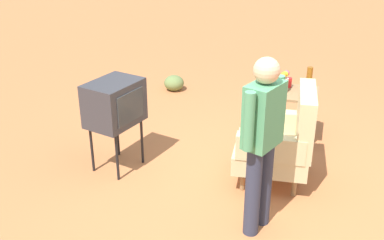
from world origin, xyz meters
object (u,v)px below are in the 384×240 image
at_px(bottle_tall_amber, 309,79).
at_px(soda_can_red, 289,82).
at_px(armchair, 282,140).
at_px(tv_on_stand, 114,104).
at_px(person_standing, 262,137).
at_px(flower_vase, 285,80).
at_px(side_table, 294,99).

bearing_deg(bottle_tall_amber, soda_can_red, -101.60).
height_order(armchair, bottle_tall_amber, armchair).
bearing_deg(tv_on_stand, soda_can_red, 128.94).
relative_size(person_standing, bottle_tall_amber, 5.47).
height_order(armchair, soda_can_red, armchair).
relative_size(person_standing, flower_vase, 6.19).
bearing_deg(person_standing, flower_vase, -179.82).
bearing_deg(bottle_tall_amber, armchair, -8.93).
distance_m(armchair, person_standing, 0.99).
relative_size(side_table, soda_can_red, 5.38).
relative_size(person_standing, soda_can_red, 13.44).
height_order(tv_on_stand, bottle_tall_amber, tv_on_stand).
xyz_separation_m(side_table, tv_on_stand, (1.25, -1.82, 0.23)).
distance_m(armchair, soda_can_red, 1.20).
xyz_separation_m(side_table, soda_can_red, (-0.15, -0.09, 0.16)).
xyz_separation_m(person_standing, bottle_tall_amber, (-2.01, 0.27, -0.13)).
height_order(person_standing, soda_can_red, person_standing).
relative_size(armchair, side_table, 1.62).
xyz_separation_m(side_table, bottle_tall_amber, (-0.10, 0.15, 0.25)).
xyz_separation_m(tv_on_stand, person_standing, (0.66, 1.69, 0.16)).
height_order(bottle_tall_amber, soda_can_red, bottle_tall_amber).
height_order(armchair, side_table, armchair).
bearing_deg(flower_vase, bottle_tall_amber, 116.25).
xyz_separation_m(tv_on_stand, flower_vase, (-1.21, 1.69, 0.02)).
bearing_deg(soda_can_red, side_table, 30.64).
bearing_deg(side_table, tv_on_stand, -55.52).
bearing_deg(bottle_tall_amber, tv_on_stand, -55.60).
distance_m(soda_can_red, flower_vase, 0.21).
xyz_separation_m(person_standing, flower_vase, (-1.87, -0.01, -0.13)).
bearing_deg(person_standing, soda_can_red, 179.06).
height_order(side_table, tv_on_stand, tv_on_stand).
bearing_deg(bottle_tall_amber, person_standing, -7.76).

